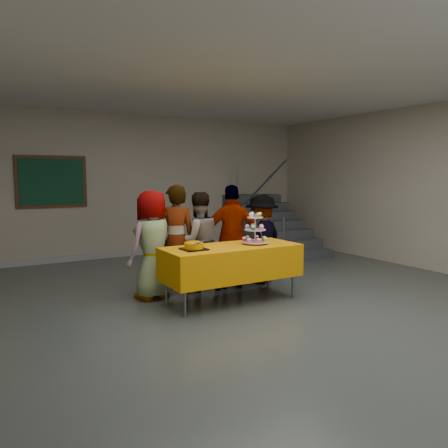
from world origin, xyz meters
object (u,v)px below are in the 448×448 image
object	(u,v)px
bear_cake	(194,245)
schoolchild_e	(262,239)
schoolchild_c	(198,241)
schoolchild_b	(176,240)
staircase	(265,229)
schoolchild_a	(152,245)
noticeboard	(52,182)
schoolchild_d	(233,237)
cupcake_stand	(255,232)
bake_table	(231,261)

from	to	relation	value
bear_cake	schoolchild_e	distance (m)	1.67
schoolchild_c	schoolchild_e	world-z (taller)	schoolchild_c
bear_cake	schoolchild_b	distance (m)	0.79
schoolchild_e	staircase	xyz separation A→B (m)	(1.88, 2.51, -0.22)
bear_cake	schoolchild_a	bearing A→B (deg)	111.51
schoolchild_c	staircase	distance (m)	3.80
schoolchild_b	noticeboard	distance (m)	3.52
schoolchild_a	schoolchild_e	bearing A→B (deg)	157.38
schoolchild_e	noticeboard	bearing A→B (deg)	-75.20
schoolchild_e	staircase	bearing A→B (deg)	-149.88
noticeboard	schoolchild_d	bearing A→B (deg)	-58.73
schoolchild_a	schoolchild_e	xyz separation A→B (m)	(1.82, -0.07, -0.05)
schoolchild_a	noticeboard	bearing A→B (deg)	-97.27
cupcake_stand	schoolchild_b	bearing A→B (deg)	137.38
schoolchild_b	bear_cake	bearing A→B (deg)	101.64
bear_cake	staircase	xyz separation A→B (m)	(3.41, 3.17, -0.34)
bake_table	schoolchild_d	world-z (taller)	schoolchild_d
bear_cake	schoolchild_b	world-z (taller)	schoolchild_b
staircase	cupcake_stand	bearing A→B (deg)	-127.88
cupcake_stand	schoolchild_a	world-z (taller)	schoolchild_a
bear_cake	schoolchild_d	world-z (taller)	schoolchild_d
schoolchild_e	bear_cake	bearing A→B (deg)	0.30
bake_table	cupcake_stand	distance (m)	0.54
schoolchild_d	noticeboard	world-z (taller)	noticeboard
staircase	schoolchild_e	bearing A→B (deg)	-126.88
schoolchild_a	schoolchild_b	distance (m)	0.38
bear_cake	noticeboard	xyz separation A→B (m)	(-1.06, 4.00, 0.77)
schoolchild_e	cupcake_stand	bearing A→B (deg)	25.59
bake_table	bear_cake	bearing A→B (deg)	-178.38
schoolchild_a	schoolchild_b	xyz separation A→B (m)	(0.38, 0.05, 0.04)
bake_table	schoolchild_d	distance (m)	0.78
schoolchild_d	schoolchild_e	distance (m)	0.56
bear_cake	staircase	bearing A→B (deg)	42.85
cupcake_stand	schoolchild_d	bearing A→B (deg)	86.98
schoolchild_d	bear_cake	bearing A→B (deg)	56.75
schoolchild_c	schoolchild_e	size ratio (longest dim) A/B	1.04
noticeboard	schoolchild_e	bearing A→B (deg)	-52.19
schoolchild_d	noticeboard	size ratio (longest dim) A/B	1.22
schoolchild_e	schoolchild_d	bearing A→B (deg)	-21.14
bake_table	schoolchild_b	distance (m)	0.93
bake_table	bear_cake	xyz separation A→B (m)	(-0.58, -0.02, 0.27)
schoolchild_c	noticeboard	world-z (taller)	noticeboard
bake_table	schoolchild_a	xyz separation A→B (m)	(-0.86, 0.71, 0.20)
bake_table	schoolchild_e	bearing A→B (deg)	33.92
cupcake_stand	staircase	bearing A→B (deg)	52.12
bear_cake	schoolchild_c	xyz separation A→B (m)	(0.46, 0.78, -0.09)
staircase	noticeboard	world-z (taller)	noticeboard
cupcake_stand	bear_cake	bearing A→B (deg)	179.69
schoolchild_a	cupcake_stand	bearing A→B (deg)	128.77
schoolchild_d	staircase	xyz separation A→B (m)	(2.43, 2.52, -0.30)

